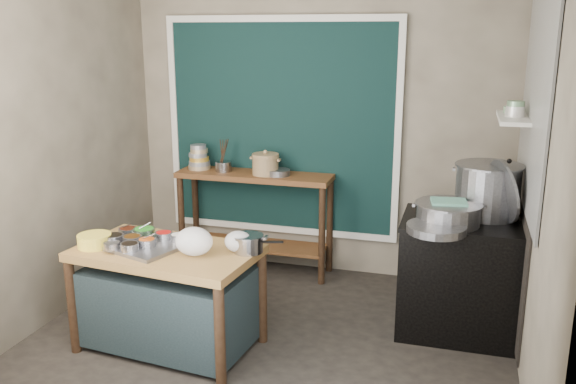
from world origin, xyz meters
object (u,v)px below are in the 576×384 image
(prep_table, at_px, (169,298))
(saucepan, at_px, (248,243))
(yellow_basin, at_px, (95,241))
(steamer, at_px, (448,213))
(utensil_cup, at_px, (224,166))
(ceramic_crock, at_px, (265,165))
(back_counter, at_px, (255,222))
(condiment_tray, at_px, (140,245))
(stove_block, at_px, (462,278))
(stock_pot, at_px, (488,190))

(prep_table, xyz_separation_m, saucepan, (0.57, 0.11, 0.44))
(yellow_basin, relative_size, steamer, 0.49)
(yellow_basin, bearing_deg, utensil_cup, 79.79)
(yellow_basin, distance_m, ceramic_crock, 1.82)
(back_counter, xyz_separation_m, saucepan, (0.47, -1.47, 0.34))
(condiment_tray, height_order, steamer, steamer)
(saucepan, distance_m, steamer, 1.44)
(condiment_tray, bearing_deg, stove_block, 21.41)
(condiment_tray, bearing_deg, saucepan, 8.68)
(stock_pot, distance_m, steamer, 0.41)
(ceramic_crock, bearing_deg, steamer, -26.84)
(utensil_cup, xyz_separation_m, stock_pot, (2.33, -0.56, 0.08))
(utensil_cup, relative_size, stock_pot, 0.31)
(stove_block, bearing_deg, steamer, -134.65)
(condiment_tray, bearing_deg, back_counter, 79.50)
(saucepan, height_order, stock_pot, stock_pot)
(saucepan, distance_m, utensil_cup, 1.66)
(saucepan, bearing_deg, prep_table, 175.96)
(prep_table, height_order, utensil_cup, utensil_cup)
(stove_block, relative_size, utensil_cup, 5.75)
(condiment_tray, distance_m, ceramic_crock, 1.64)
(stove_block, bearing_deg, ceramic_crock, 158.50)
(prep_table, distance_m, back_counter, 1.59)
(back_counter, bearing_deg, condiment_tray, -100.50)
(prep_table, xyz_separation_m, steamer, (1.87, 0.72, 0.58))
(saucepan, bearing_deg, utensil_cup, 103.17)
(saucepan, bearing_deg, ceramic_crock, 89.10)
(condiment_tray, distance_m, yellow_basin, 0.32)
(prep_table, height_order, back_counter, back_counter)
(back_counter, height_order, stove_block, back_counter)
(condiment_tray, height_order, ceramic_crock, ceramic_crock)
(stove_block, distance_m, condiment_tray, 2.38)
(back_counter, height_order, stock_pot, stock_pot)
(yellow_basin, xyz_separation_m, utensil_cup, (0.30, 1.67, 0.20))
(stove_block, relative_size, condiment_tray, 1.55)
(stock_pot, relative_size, steamer, 1.05)
(stove_block, bearing_deg, saucepan, -152.52)
(stove_block, distance_m, steamer, 0.56)
(ceramic_crock, height_order, stock_pot, stock_pot)
(back_counter, xyz_separation_m, utensil_cup, (-0.30, -0.01, 0.52))
(stove_block, height_order, steamer, steamer)
(stock_pot, xyz_separation_m, steamer, (-0.27, -0.29, -0.12))
(steamer, bearing_deg, stove_block, 45.35)
(prep_table, bearing_deg, condiment_tray, -170.92)
(stove_block, xyz_separation_m, ceramic_crock, (-1.78, 0.70, 0.61))
(prep_table, xyz_separation_m, yellow_basin, (-0.50, -0.10, 0.42))
(prep_table, bearing_deg, saucepan, 16.51)
(stove_block, xyz_separation_m, saucepan, (-1.43, -0.74, 0.39))
(prep_table, relative_size, saucepan, 5.63)
(yellow_basin, height_order, ceramic_crock, ceramic_crock)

